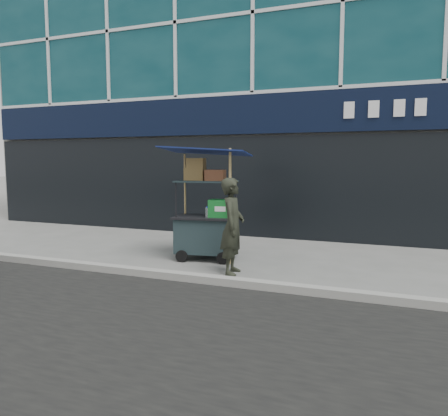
% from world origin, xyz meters
% --- Properties ---
extents(ground, '(80.00, 80.00, 0.00)m').
position_xyz_m(ground, '(0.00, 0.00, 0.00)').
color(ground, '#63635E').
rests_on(ground, ground).
extents(curb, '(80.00, 0.18, 0.12)m').
position_xyz_m(curb, '(0.00, -0.20, 0.06)').
color(curb, gray).
rests_on(curb, ground).
extents(building, '(16.00, 6.20, 12.00)m').
position_xyz_m(building, '(0.00, 6.95, 6.02)').
color(building, slate).
rests_on(building, ground).
extents(vendor_cart, '(1.69, 1.31, 2.08)m').
position_xyz_m(vendor_cart, '(-0.00, 1.26, 0.73)').
color(vendor_cart, '#18272A').
rests_on(vendor_cart, ground).
extents(vendor_man, '(0.45, 0.62, 1.55)m').
position_xyz_m(vendor_man, '(0.79, 0.48, 0.78)').
color(vendor_man, black).
rests_on(vendor_man, ground).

